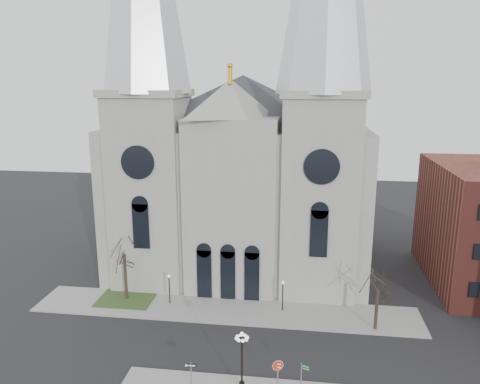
# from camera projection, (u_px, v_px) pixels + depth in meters

# --- Properties ---
(ground) EXTENTS (160.00, 160.00, 0.00)m
(ground) POSITION_uv_depth(u_px,v_px,m) (202.00, 374.00, 38.17)
(ground) COLOR black
(ground) RESTS_ON ground
(sidewalk_far) EXTENTS (40.00, 6.00, 0.14)m
(sidewalk_far) POSITION_uv_depth(u_px,v_px,m) (224.00, 310.00, 48.76)
(sidewalk_far) COLOR gray
(sidewalk_far) RESTS_ON ground
(grass_patch) EXTENTS (6.00, 5.00, 0.18)m
(grass_patch) POSITION_uv_depth(u_px,v_px,m) (127.00, 299.00, 51.15)
(grass_patch) COLOR #26421C
(grass_patch) RESTS_ON ground
(cathedral) EXTENTS (33.00, 26.66, 54.00)m
(cathedral) POSITION_uv_depth(u_px,v_px,m) (240.00, 122.00, 55.90)
(cathedral) COLOR gray
(cathedral) RESTS_ON ground
(tree_left) EXTENTS (3.20, 3.20, 7.50)m
(tree_left) POSITION_uv_depth(u_px,v_px,m) (124.00, 251.00, 49.87)
(tree_left) COLOR black
(tree_left) RESTS_ON ground
(tree_right) EXTENTS (3.20, 3.20, 6.00)m
(tree_right) POSITION_uv_depth(u_px,v_px,m) (378.00, 287.00, 43.86)
(tree_right) COLOR black
(tree_right) RESTS_ON ground
(ped_lamp_left) EXTENTS (0.32, 0.32, 3.26)m
(ped_lamp_left) POSITION_uv_depth(u_px,v_px,m) (169.00, 284.00, 49.49)
(ped_lamp_left) COLOR black
(ped_lamp_left) RESTS_ON sidewalk_far
(ped_lamp_right) EXTENTS (0.32, 0.32, 3.26)m
(ped_lamp_right) POSITION_uv_depth(u_px,v_px,m) (283.00, 291.00, 47.93)
(ped_lamp_right) COLOR black
(ped_lamp_right) RESTS_ON sidewalk_far
(stop_sign) EXTENTS (0.92, 0.10, 2.54)m
(stop_sign) POSITION_uv_depth(u_px,v_px,m) (278.00, 368.00, 35.66)
(stop_sign) COLOR slate
(stop_sign) RESTS_ON sidewalk_near
(globe_lamp) EXTENTS (1.35, 1.35, 5.02)m
(globe_lamp) POSITION_uv_depth(u_px,v_px,m) (242.00, 354.00, 35.14)
(globe_lamp) COLOR black
(globe_lamp) RESTS_ON sidewalk_near
(one_way_sign) EXTENTS (0.90, 0.11, 2.06)m
(one_way_sign) POSITION_uv_depth(u_px,v_px,m) (191.00, 370.00, 36.15)
(one_way_sign) COLOR slate
(one_way_sign) RESTS_ON sidewalk_near
(street_name_sign) EXTENTS (0.66, 0.31, 2.21)m
(street_name_sign) POSITION_uv_depth(u_px,v_px,m) (302.00, 374.00, 35.80)
(street_name_sign) COLOR slate
(street_name_sign) RESTS_ON sidewalk_near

